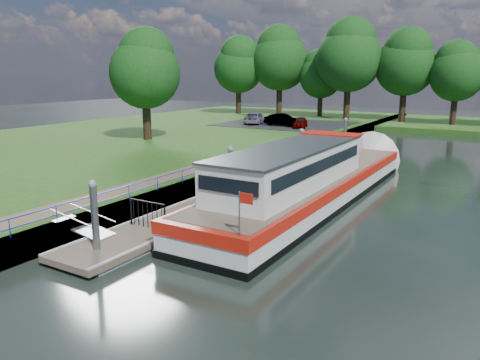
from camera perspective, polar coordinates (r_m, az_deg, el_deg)
The scene contains 16 objects.
ground at distance 18.18m, azimuth -15.76°, elevation -8.80°, with size 160.00×160.00×0.00m, color black.
riverbank at distance 40.84m, azimuth -17.95°, elevation 3.57°, with size 32.00×90.00×0.78m, color #234D16.
bank_edge at distance 31.03m, azimuth 1.24°, elevation 1.41°, with size 1.10×90.00×0.78m, color #473D2D.
footpath at distance 26.39m, azimuth -9.87°, elevation 0.08°, with size 1.60×40.00×0.05m, color brown.
carpark at distance 55.02m, azimuth 5.56°, elevation 6.84°, with size 14.00×12.00×0.06m, color black.
blue_fence at distance 21.65m, azimuth -15.24°, elevation -1.62°, with size 0.04×18.04×0.72m.
pontoon at distance 28.16m, azimuth 3.72°, elevation -0.23°, with size 2.50×30.00×0.56m.
mooring_piles at distance 27.93m, azimuth 3.75°, elevation 1.96°, with size 0.30×27.30×3.55m.
gangway at distance 19.60m, azimuth -18.55°, elevation -5.46°, with size 2.58×1.00×0.92m.
gate_panel at distance 19.28m, azimuth -11.22°, elevation -3.69°, with size 1.85×0.05×1.15m.
barge at distance 24.78m, azimuth 9.07°, elevation -0.04°, with size 4.36×21.15×4.78m.
horizon_trees at distance 61.73m, azimuth 18.31°, elevation 13.56°, with size 54.38×10.03×12.87m.
bank_tree_a at distance 42.49m, azimuth -11.47°, elevation 13.27°, with size 6.12×6.12×9.72m.
car_a at distance 51.03m, azimuth 7.38°, elevation 6.99°, with size 1.34×3.32×1.13m, color #999999.
car_b at distance 52.42m, azimuth 5.18°, elevation 7.31°, with size 1.41×4.05×1.34m, color #999999.
car_c at distance 54.51m, azimuth 1.92°, elevation 7.56°, with size 1.83×4.51×1.31m, color #999999.
Camera 1 is at (12.55, -11.39, 6.58)m, focal length 35.00 mm.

